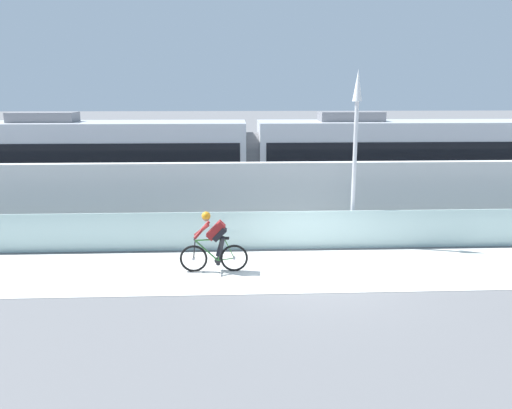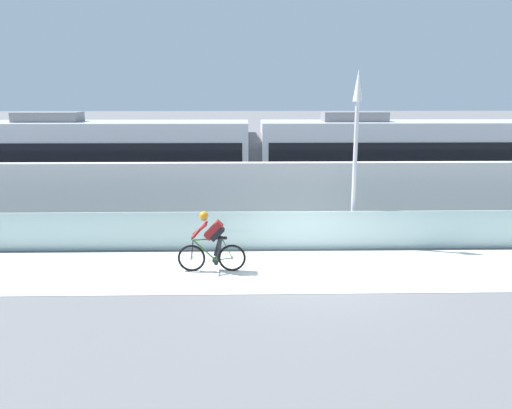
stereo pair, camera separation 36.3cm
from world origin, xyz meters
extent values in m
plane|color=slate|center=(0.00, 0.00, 0.00)|extent=(200.00, 200.00, 0.00)
cube|color=silver|center=(0.00, 0.00, 0.01)|extent=(32.00, 3.20, 0.01)
cube|color=silver|center=(0.00, 1.85, 0.57)|extent=(32.00, 0.05, 1.15)
cube|color=silver|center=(0.00, 3.65, 1.17)|extent=(32.00, 0.36, 2.34)
cube|color=#595654|center=(0.00, 6.13, 0.00)|extent=(32.00, 0.08, 0.01)
cube|color=#595654|center=(0.00, 7.57, 0.00)|extent=(32.00, 0.08, 0.01)
cube|color=silver|center=(-7.05, 6.85, 1.90)|extent=(11.00, 2.50, 3.10)
cube|color=black|center=(-7.05, 6.85, 2.25)|extent=(10.56, 2.54, 1.04)
cube|color=#4C4C51|center=(-7.05, 6.85, 0.53)|extent=(10.78, 2.53, 0.28)
cube|color=slate|center=(-9.03, 6.85, 3.63)|extent=(2.40, 1.10, 0.36)
cube|color=#232326|center=(-10.57, 6.85, 0.36)|extent=(1.40, 1.88, 0.20)
cylinder|color=black|center=(-10.57, 6.13, 0.30)|extent=(0.60, 0.10, 0.60)
cylinder|color=black|center=(-10.57, 7.57, 0.30)|extent=(0.60, 0.10, 0.60)
cube|color=#232326|center=(-3.53, 6.85, 0.36)|extent=(1.40, 1.88, 0.20)
cylinder|color=black|center=(-3.53, 6.13, 0.30)|extent=(0.60, 0.10, 0.60)
cylinder|color=black|center=(-3.53, 7.57, 0.30)|extent=(0.60, 0.10, 0.60)
cube|color=silver|center=(4.45, 6.85, 1.90)|extent=(11.00, 2.50, 3.10)
cube|color=black|center=(4.45, 6.85, 2.25)|extent=(10.56, 2.54, 1.04)
cube|color=#4C4C51|center=(4.45, 6.85, 0.53)|extent=(10.78, 2.53, 0.28)
cube|color=slate|center=(2.47, 6.85, 3.63)|extent=(2.40, 1.10, 0.36)
cube|color=#232326|center=(0.93, 6.85, 0.36)|extent=(1.40, 1.88, 0.20)
cylinder|color=black|center=(0.93, 6.13, 0.30)|extent=(0.60, 0.10, 0.60)
cylinder|color=black|center=(0.93, 7.57, 0.30)|extent=(0.60, 0.10, 0.60)
cube|color=#232326|center=(7.97, 6.85, 0.36)|extent=(1.40, 1.88, 0.20)
cylinder|color=black|center=(7.97, 6.13, 0.30)|extent=(0.60, 0.10, 0.60)
cylinder|color=black|center=(7.97, 7.57, 0.30)|extent=(0.60, 0.10, 0.60)
cylinder|color=#59595B|center=(-1.30, 6.85, 1.90)|extent=(0.60, 2.30, 2.30)
torus|color=black|center=(-3.07, 0.00, 0.36)|extent=(0.72, 0.06, 0.72)
cylinder|color=#99999E|center=(-3.07, 0.00, 0.36)|extent=(0.07, 0.10, 0.07)
torus|color=black|center=(-2.02, 0.00, 0.36)|extent=(0.72, 0.06, 0.72)
cylinder|color=#99999E|center=(-2.02, 0.00, 0.36)|extent=(0.07, 0.10, 0.07)
cylinder|color=#337233|center=(-2.73, 0.00, 0.57)|extent=(0.60, 0.04, 0.58)
cylinder|color=#337233|center=(-2.35, 0.00, 0.59)|extent=(0.22, 0.04, 0.59)
cylinder|color=#337233|center=(-2.64, 0.00, 0.86)|extent=(0.76, 0.04, 0.07)
cylinder|color=#337233|center=(-2.23, 0.00, 0.33)|extent=(0.43, 0.03, 0.09)
cylinder|color=#337233|center=(-2.14, 0.00, 0.62)|extent=(0.27, 0.02, 0.53)
cylinder|color=black|center=(-3.04, 0.00, 0.60)|extent=(0.08, 0.03, 0.49)
cube|color=black|center=(-2.26, 0.00, 0.90)|extent=(0.24, 0.10, 0.05)
cylinder|color=black|center=(-3.02, 0.00, 0.95)|extent=(0.03, 0.58, 0.03)
cylinder|color=#262628|center=(-2.44, 0.00, 0.30)|extent=(0.18, 0.02, 0.18)
cube|color=maroon|center=(-2.48, 0.00, 1.11)|extent=(0.50, 0.28, 0.51)
cube|color=black|center=(-2.39, 0.00, 1.02)|extent=(0.38, 0.30, 0.38)
sphere|color=#997051|center=(-2.72, 0.00, 1.46)|extent=(0.20, 0.20, 0.20)
sphere|color=orange|center=(-2.72, 0.00, 1.49)|extent=(0.23, 0.23, 0.23)
cylinder|color=maroon|center=(-2.84, 0.00, 1.12)|extent=(0.44, 0.41, 0.41)
cylinder|color=maroon|center=(-2.84, 0.00, 1.12)|extent=(0.44, 0.41, 0.41)
cylinder|color=black|center=(-2.37, 0.00, 0.55)|extent=(0.29, 0.33, 0.80)
cylinder|color=black|center=(-2.37, 0.00, 0.69)|extent=(0.29, 0.33, 0.54)
cylinder|color=gray|center=(1.55, 2.15, 0.10)|extent=(0.24, 0.24, 0.20)
cylinder|color=silver|center=(1.55, 2.15, 2.20)|extent=(0.12, 0.12, 4.20)
cone|color=white|center=(1.55, 2.15, 4.75)|extent=(0.28, 0.28, 0.90)
camera|label=1|loc=(-2.02, -12.68, 4.64)|focal=35.98mm
camera|label=2|loc=(-1.66, -12.69, 4.64)|focal=35.98mm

